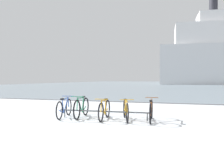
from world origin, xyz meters
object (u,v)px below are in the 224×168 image
object	(u,v)px
bicycle_4	(151,111)
bicycle_1	(82,108)
bicycle_0	(64,108)
bicycle_2	(104,110)
bicycle_3	(126,110)

from	to	relation	value
bicycle_4	bicycle_1	bearing A→B (deg)	179.82
bicycle_0	bicycle_2	distance (m)	1.60
bicycle_0	bicycle_3	distance (m)	2.33
bicycle_0	bicycle_3	size ratio (longest dim) A/B	1.06
bicycle_3	bicycle_4	world-z (taller)	bicycle_4
bicycle_2	bicycle_3	distance (m)	0.75
bicycle_1	bicycle_2	distance (m)	0.98
bicycle_0	bicycle_3	world-z (taller)	bicycle_0
bicycle_1	bicycle_2	size ratio (longest dim) A/B	1.07
bicycle_0	bicycle_4	bearing A→B (deg)	2.48
bicycle_3	bicycle_1	bearing A→B (deg)	179.00
bicycle_4	bicycle_2	bearing A→B (deg)	-173.57
bicycle_0	bicycle_2	bearing A→B (deg)	-1.54
bicycle_2	bicycle_3	size ratio (longest dim) A/B	1.02
bicycle_0	bicycle_2	world-z (taller)	bicycle_0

